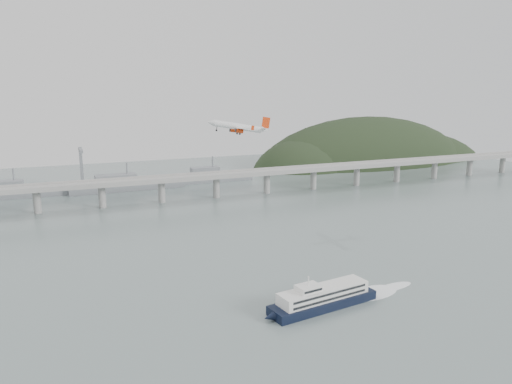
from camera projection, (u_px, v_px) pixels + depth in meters
name	position (u px, v px, depth m)	size (l,w,h in m)	color
ground	(295.00, 278.00, 266.89)	(900.00, 900.00, 0.00)	slate
bridge	(193.00, 180.00, 443.75)	(800.00, 22.00, 23.90)	gray
headland	(374.00, 175.00, 676.33)	(365.00, 155.00, 156.00)	black
distant_fleet	(8.00, 192.00, 448.28)	(453.00, 60.90, 40.00)	slate
ferry	(323.00, 298.00, 231.23)	(89.47, 25.13, 16.92)	black
airliner	(239.00, 127.00, 321.57)	(43.38, 39.17, 11.41)	silver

